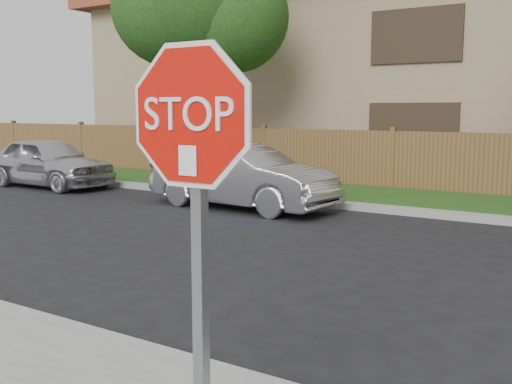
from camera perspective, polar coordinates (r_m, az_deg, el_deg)
The scene contains 3 objects.
stop_sign at distance 3.02m, azimuth -5.97°, elevation 1.15°, with size 1.01×0.13×2.55m.
sedan_far_left at distance 17.70m, azimuth -19.14°, elevation 2.72°, with size 1.66×4.12×1.40m, color silver.
sedan_left at distance 13.12m, azimuth -1.35°, elevation 1.51°, with size 1.50×4.31×1.42m, color #A1A0A5.
Camera 1 is at (1.49, -3.82, 2.19)m, focal length 42.00 mm.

